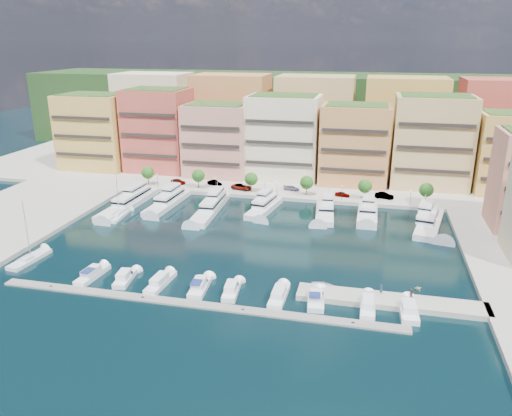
# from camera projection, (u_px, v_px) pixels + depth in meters

# --- Properties ---
(ground) EXTENTS (400.00, 400.00, 0.00)m
(ground) POSITION_uv_depth(u_px,v_px,m) (251.00, 240.00, 111.79)
(ground) COLOR black
(ground) RESTS_ON ground
(north_quay) EXTENTS (220.00, 64.00, 2.00)m
(north_quay) POSITION_uv_depth(u_px,v_px,m) (294.00, 172.00, 168.95)
(north_quay) COLOR #9E998E
(north_quay) RESTS_ON ground
(hillside) EXTENTS (240.00, 40.00, 58.00)m
(hillside) POSITION_uv_depth(u_px,v_px,m) (312.00, 144.00, 213.20)
(hillside) COLOR #193114
(hillside) RESTS_ON ground
(south_pontoon) EXTENTS (72.00, 2.20, 0.35)m
(south_pontoon) POSITION_uv_depth(u_px,v_px,m) (192.00, 305.00, 84.78)
(south_pontoon) COLOR gray
(south_pontoon) RESTS_ON ground
(finger_pier) EXTENTS (32.00, 5.00, 2.00)m
(finger_pier) POSITION_uv_depth(u_px,v_px,m) (391.00, 304.00, 85.06)
(finger_pier) COLOR #9E998E
(finger_pier) RESTS_ON ground
(apartment_0) EXTENTS (22.00, 16.50, 24.80)m
(apartment_0) POSITION_uv_depth(u_px,v_px,m) (95.00, 131.00, 167.77)
(apartment_0) COLOR #C08F46
(apartment_0) RESTS_ON north_quay
(apartment_1) EXTENTS (20.00, 16.50, 26.80)m
(apartment_1) POSITION_uv_depth(u_px,v_px,m) (158.00, 130.00, 164.57)
(apartment_1) COLOR #C24C40
(apartment_1) RESTS_ON north_quay
(apartment_2) EXTENTS (20.00, 15.50, 22.80)m
(apartment_2) POSITION_uv_depth(u_px,v_px,m) (218.00, 140.00, 158.85)
(apartment_2) COLOR tan
(apartment_2) RESTS_ON north_quay
(apartment_3) EXTENTS (22.00, 16.50, 25.80)m
(apartment_3) POSITION_uv_depth(u_px,v_px,m) (284.00, 137.00, 155.70)
(apartment_3) COLOR beige
(apartment_3) RESTS_ON north_quay
(apartment_4) EXTENTS (20.00, 15.50, 23.80)m
(apartment_4) POSITION_uv_depth(u_px,v_px,m) (355.00, 144.00, 149.45)
(apartment_4) COLOR #D17E4E
(apartment_4) RESTS_ON north_quay
(apartment_5) EXTENTS (22.00, 16.50, 26.80)m
(apartment_5) POSITION_uv_depth(u_px,v_px,m) (432.00, 142.00, 146.08)
(apartment_5) COLOR tan
(apartment_5) RESTS_ON north_quay
(backblock_0) EXTENTS (26.00, 18.00, 30.00)m
(backblock_0) POSITION_uv_depth(u_px,v_px,m) (155.00, 114.00, 186.68)
(backblock_0) COLOR beige
(backblock_0) RESTS_ON north_quay
(backblock_1) EXTENTS (26.00, 18.00, 30.00)m
(backblock_1) POSITION_uv_depth(u_px,v_px,m) (232.00, 117.00, 180.23)
(backblock_1) COLOR #D17E4E
(backblock_1) RESTS_ON north_quay
(backblock_2) EXTENTS (26.00, 18.00, 30.00)m
(backblock_2) POSITION_uv_depth(u_px,v_px,m) (315.00, 120.00, 173.78)
(backblock_2) COLOR tan
(backblock_2) RESTS_ON north_quay
(backblock_3) EXTENTS (26.00, 18.00, 30.00)m
(backblock_3) POSITION_uv_depth(u_px,v_px,m) (404.00, 123.00, 167.33)
(backblock_3) COLOR #C08F46
(backblock_3) RESTS_ON north_quay
(backblock_4) EXTENTS (26.00, 18.00, 30.00)m
(backblock_4) POSITION_uv_depth(u_px,v_px,m) (500.00, 127.00, 160.88)
(backblock_4) COLOR #C24C40
(backblock_4) RESTS_ON north_quay
(tree_0) EXTENTS (3.80, 3.80, 5.65)m
(tree_0) POSITION_uv_depth(u_px,v_px,m) (148.00, 173.00, 149.74)
(tree_0) COLOR #473323
(tree_0) RESTS_ON north_quay
(tree_1) EXTENTS (3.80, 3.80, 5.65)m
(tree_1) POSITION_uv_depth(u_px,v_px,m) (198.00, 176.00, 146.30)
(tree_1) COLOR #473323
(tree_1) RESTS_ON north_quay
(tree_2) EXTENTS (3.80, 3.80, 5.65)m
(tree_2) POSITION_uv_depth(u_px,v_px,m) (251.00, 179.00, 142.87)
(tree_2) COLOR #473323
(tree_2) RESTS_ON north_quay
(tree_3) EXTENTS (3.80, 3.80, 5.65)m
(tree_3) POSITION_uv_depth(u_px,v_px,m) (307.00, 183.00, 139.43)
(tree_3) COLOR #473323
(tree_3) RESTS_ON north_quay
(tree_4) EXTENTS (3.80, 3.80, 5.65)m
(tree_4) POSITION_uv_depth(u_px,v_px,m) (365.00, 186.00, 135.99)
(tree_4) COLOR #473323
(tree_4) RESTS_ON north_quay
(tree_5) EXTENTS (3.80, 3.80, 5.65)m
(tree_5) POSITION_uv_depth(u_px,v_px,m) (426.00, 190.00, 132.55)
(tree_5) COLOR #473323
(tree_5) RESTS_ON north_quay
(lamppost_0) EXTENTS (0.30, 0.30, 4.20)m
(lamppost_0) POSITION_uv_depth(u_px,v_px,m) (157.00, 178.00, 147.06)
(lamppost_0) COLOR black
(lamppost_0) RESTS_ON north_quay
(lamppost_1) EXTENTS (0.30, 0.30, 4.20)m
(lamppost_1) POSITION_uv_depth(u_px,v_px,m) (216.00, 182.00, 143.19)
(lamppost_1) COLOR black
(lamppost_1) RESTS_ON north_quay
(lamppost_2) EXTENTS (0.30, 0.30, 4.20)m
(lamppost_2) POSITION_uv_depth(u_px,v_px,m) (277.00, 186.00, 139.32)
(lamppost_2) COLOR black
(lamppost_2) RESTS_ON north_quay
(lamppost_3) EXTENTS (0.30, 0.30, 4.20)m
(lamppost_3) POSITION_uv_depth(u_px,v_px,m) (342.00, 190.00, 135.45)
(lamppost_3) COLOR black
(lamppost_3) RESTS_ON north_quay
(lamppost_4) EXTENTS (0.30, 0.30, 4.20)m
(lamppost_4) POSITION_uv_depth(u_px,v_px,m) (411.00, 195.00, 131.58)
(lamppost_4) COLOR black
(lamppost_4) RESTS_ON north_quay
(yacht_0) EXTENTS (5.80, 27.32, 7.30)m
(yacht_0) POSITION_uv_depth(u_px,v_px,m) (130.00, 201.00, 134.76)
(yacht_0) COLOR white
(yacht_0) RESTS_ON ground
(yacht_1) EXTENTS (5.78, 21.32, 7.30)m
(yacht_1) POSITION_uv_depth(u_px,v_px,m) (168.00, 201.00, 135.17)
(yacht_1) COLOR white
(yacht_1) RESTS_ON ground
(yacht_2) EXTENTS (5.43, 25.10, 7.30)m
(yacht_2) POSITION_uv_depth(u_px,v_px,m) (211.00, 206.00, 130.81)
(yacht_2) COLOR white
(yacht_2) RESTS_ON ground
(yacht_3) EXTENTS (6.99, 17.78, 7.30)m
(yacht_3) POSITION_uv_depth(u_px,v_px,m) (265.00, 206.00, 131.11)
(yacht_3) COLOR white
(yacht_3) RESTS_ON ground
(yacht_4) EXTENTS (5.96, 17.70, 7.30)m
(yacht_4) POSITION_uv_depth(u_px,v_px,m) (325.00, 211.00, 127.68)
(yacht_4) COLOR white
(yacht_4) RESTS_ON ground
(yacht_5) EXTENTS (4.84, 15.28, 7.30)m
(yacht_5) POSITION_uv_depth(u_px,v_px,m) (368.00, 212.00, 126.28)
(yacht_5) COLOR white
(yacht_5) RESTS_ON ground
(yacht_6) EXTENTS (9.06, 22.10, 7.30)m
(yacht_6) POSITION_uv_depth(u_px,v_px,m) (429.00, 221.00, 120.48)
(yacht_6) COLOR white
(yacht_6) RESTS_ON ground
(cruiser_1) EXTENTS (3.05, 8.86, 2.66)m
(cruiser_1) POSITION_uv_depth(u_px,v_px,m) (92.00, 275.00, 94.26)
(cruiser_1) COLOR white
(cruiser_1) RESTS_ON ground
(cruiser_2) EXTENTS (3.37, 7.36, 2.55)m
(cruiser_2) POSITION_uv_depth(u_px,v_px,m) (125.00, 278.00, 92.86)
(cruiser_2) COLOR white
(cruiser_2) RESTS_ON ground
(cruiser_3) EXTENTS (2.94, 9.09, 2.55)m
(cruiser_3) POSITION_uv_depth(u_px,v_px,m) (160.00, 283.00, 91.31)
(cruiser_3) COLOR white
(cruiser_3) RESTS_ON ground
(cruiser_4) EXTENTS (3.29, 8.20, 2.66)m
(cruiser_4) POSITION_uv_depth(u_px,v_px,m) (200.00, 287.00, 89.66)
(cruiser_4) COLOR white
(cruiser_4) RESTS_ON ground
(cruiser_5) EXTENTS (3.08, 7.61, 2.55)m
(cruiser_5) POSITION_uv_depth(u_px,v_px,m) (232.00, 291.00, 88.41)
(cruiser_5) COLOR white
(cruiser_5) RESTS_ON ground
(cruiser_6) EXTENTS (2.60, 8.58, 2.55)m
(cruiser_6) POSITION_uv_depth(u_px,v_px,m) (279.00, 296.00, 86.56)
(cruiser_6) COLOR white
(cruiser_6) RESTS_ON ground
(cruiser_7) EXTENTS (3.40, 7.41, 2.66)m
(cruiser_7) POSITION_uv_depth(u_px,v_px,m) (316.00, 300.00, 85.17)
(cruiser_7) COLOR white
(cruiser_7) RESTS_ON ground
(cruiser_8) EXTENTS (2.44, 8.47, 2.55)m
(cruiser_8) POSITION_uv_depth(u_px,v_px,m) (368.00, 306.00, 83.32)
(cruiser_8) COLOR white
(cruiser_8) RESTS_ON ground
(cruiser_9) EXTENTS (3.18, 7.95, 2.55)m
(cruiser_9) POSITION_uv_depth(u_px,v_px,m) (408.00, 311.00, 81.92)
(cruiser_9) COLOR white
(cruiser_9) RESTS_ON ground
(sailboat_0) EXTENTS (3.66, 10.40, 13.20)m
(sailboat_0) POSITION_uv_depth(u_px,v_px,m) (30.00, 260.00, 101.23)
(sailboat_0) COLOR white
(sailboat_0) RESTS_ON ground
(sailboat_2) EXTENTS (3.50, 9.64, 13.20)m
(sailboat_2) POSITION_uv_depth(u_px,v_px,m) (118.00, 216.00, 126.01)
(sailboat_2) COLOR white
(sailboat_2) RESTS_ON ground
(tender_0) EXTENTS (4.47, 3.29, 0.90)m
(tender_0) POSITION_uv_depth(u_px,v_px,m) (323.00, 285.00, 90.53)
(tender_0) COLOR silver
(tender_0) RESTS_ON ground
(tender_3) EXTENTS (1.86, 1.76, 0.78)m
(tender_3) POSITION_uv_depth(u_px,v_px,m) (418.00, 288.00, 89.72)
(tender_3) COLOR beige
(tender_3) RESTS_ON ground
(car_0) EXTENTS (4.93, 2.79, 1.58)m
(car_0) POSITION_uv_depth(u_px,v_px,m) (178.00, 181.00, 151.45)
(car_0) COLOR gray
(car_0) RESTS_ON north_quay
(car_1) EXTENTS (4.92, 3.33, 1.54)m
(car_1) POSITION_uv_depth(u_px,v_px,m) (215.00, 183.00, 149.86)
(car_1) COLOR gray
(car_1) RESTS_ON north_quay
(car_2) EXTENTS (6.66, 4.23, 1.71)m
(car_2) POSITION_uv_depth(u_px,v_px,m) (242.00, 187.00, 145.52)
(car_2) COLOR gray
(car_2) RESTS_ON north_quay
(car_3) EXTENTS (4.84, 2.51, 1.34)m
(car_3) POSITION_uv_depth(u_px,v_px,m) (292.00, 188.00, 145.08)
(car_3) COLOR gray
(car_3) RESTS_ON north_quay
(car_4) EXTENTS (4.32, 2.40, 1.39)m
(car_4) POSITION_uv_depth(u_px,v_px,m) (342.00, 194.00, 139.21)
(car_4) COLOR gray
(car_4) RESTS_ON north_quay
(car_5) EXTENTS (5.45, 2.90, 1.71)m
(car_5) POSITION_uv_depth(u_px,v_px,m) (384.00, 196.00, 137.48)
(car_5) COLOR gray
(car_5) RESTS_ON north_quay
(person_0) EXTENTS (0.76, 0.77, 1.79)m
(person_0) POSITION_uv_depth(u_px,v_px,m) (381.00, 289.00, 86.19)
(person_0) COLOR #283A51
(person_0) RESTS_ON finger_pier
(person_1) EXTENTS (0.99, 0.79, 1.97)m
(person_1) POSITION_uv_depth(u_px,v_px,m) (411.00, 294.00, 84.23)
(person_1) COLOR #503B30
(person_1) RESTS_ON finger_pier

